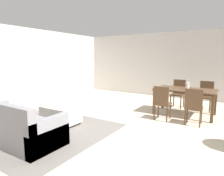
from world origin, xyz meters
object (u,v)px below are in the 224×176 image
Objects in this scene: couch at (13,126)px; ottoman_table at (60,114)px; dining_table at (185,92)px; dining_chair_near_right at (194,105)px; dining_chair_far_left at (178,92)px; dining_chair_near_left at (162,101)px; vase_centerpiece at (187,86)px; dining_chair_far_right at (206,94)px.

ottoman_table is at bearing 90.30° from couch.
ottoman_table is 0.64× the size of dining_table.
dining_chair_near_right is 1.00× the size of dining_chair_far_left.
dining_chair_near_right reaches higher than couch.
dining_table is at bearing -65.43° from dining_chair_far_left.
couch is 3.55m from dining_chair_near_left.
vase_centerpiece is (-0.34, 0.87, 0.34)m from dining_chair_near_right.
dining_chair_far_right reaches higher than couch.
ottoman_table is at bearing -142.78° from dining_chair_near_left.
dining_chair_near_right is (2.89, 2.87, 0.23)m from couch.
dining_chair_near_left is at bearing -114.21° from dining_table.
dining_chair_near_left is 1.00× the size of dining_chair_near_right.
vase_centerpiece is at bearing 55.76° from couch.
dining_chair_near_left reaches higher than ottoman_table.
ottoman_table is at bearing -131.64° from dining_chair_far_right.
dining_table is 0.94m from dining_chair_far_left.
dining_chair_far_left is 1.00× the size of dining_chair_far_right.
ottoman_table is 1.15× the size of dining_chair_far_left.
dining_chair_far_left is at bearing 117.67° from vase_centerpiece.
ottoman_table is 4.46m from dining_chair_far_right.
dining_chair_far_right is at bearing 48.36° from ottoman_table.
dining_chair_near_right is (0.79, 0.01, 0.00)m from dining_chair_near_left.
ottoman_table is 1.15× the size of dining_chair_near_left.
dining_chair_near_left is at bearing -90.25° from dining_chair_far_left.
dining_table is 1.80× the size of dining_chair_far_right.
vase_centerpiece is at bearing 111.35° from dining_chair_near_right.
dining_table is at bearing 44.72° from ottoman_table.
ottoman_table is 3.32m from dining_chair_near_right.
vase_centerpiece reaches higher than dining_chair_near_right.
dining_table is at bearing -118.28° from dining_chair_far_right.
vase_centerpiece reaches higher than dining_chair_far_right.
vase_centerpiece reaches higher than ottoman_table.
dining_chair_far_left is at bearing 114.57° from dining_table.
dining_chair_near_right and dining_chair_far_left have the same top height.
couch is at bearing -135.20° from dining_chair_near_right.
dining_table is at bearing 56.25° from couch.
dining_chair_far_right reaches higher than ottoman_table.
couch reaches higher than ottoman_table.
couch reaches higher than dining_table.
dining_chair_near_right is 1.88m from dining_chair_far_left.
couch is at bearing -114.72° from dining_chair_far_left.
vase_centerpiece is at bearing -115.69° from dining_chair_far_right.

